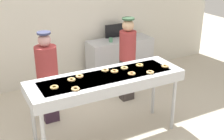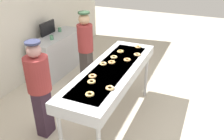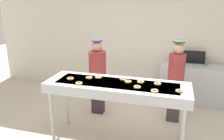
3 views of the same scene
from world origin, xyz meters
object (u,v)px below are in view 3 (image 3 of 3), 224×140
(glazed_donut_4, at_px, (158,84))
(glazed_donut_6, at_px, (89,78))
(fryer_conveyor, at_px, (117,88))
(prep_counter, at_px, (192,84))
(glazed_donut_2, at_px, (98,77))
(glazed_donut_9, at_px, (123,79))
(glazed_donut_8, at_px, (128,82))
(worker_baker, at_px, (98,73))
(worker_assistant, at_px, (176,78))
(menu_display, at_px, (194,57))
(glazed_donut_5, at_px, (70,78))
(glazed_donut_7, at_px, (141,82))
(paper_cup_0, at_px, (207,64))
(glazed_donut_10, at_px, (137,87))
(glazed_donut_1, at_px, (179,91))
(glazed_donut_3, at_px, (155,91))
(glazed_donut_0, at_px, (79,83))
(paper_cup_1, at_px, (182,64))

(glazed_donut_4, height_order, glazed_donut_6, same)
(fryer_conveyor, bearing_deg, prep_counter, 56.19)
(glazed_donut_2, bearing_deg, prep_counter, 47.26)
(glazed_donut_4, bearing_deg, glazed_donut_9, 173.29)
(glazed_donut_4, relative_size, glazed_donut_6, 1.00)
(glazed_donut_4, height_order, glazed_donut_8, same)
(worker_baker, distance_m, worker_assistant, 1.53)
(fryer_conveyor, distance_m, menu_display, 2.47)
(glazed_donut_2, distance_m, glazed_donut_5, 0.46)
(glazed_donut_4, distance_m, glazed_donut_7, 0.27)
(worker_baker, bearing_deg, paper_cup_0, -152.36)
(glazed_donut_8, height_order, glazed_donut_10, same)
(glazed_donut_5, xyz_separation_m, prep_counter, (2.06, 1.95, -0.61))
(glazed_donut_9, distance_m, glazed_donut_10, 0.41)
(glazed_donut_5, xyz_separation_m, worker_assistant, (1.68, 0.99, -0.17))
(glazed_donut_7, bearing_deg, glazed_donut_4, -2.42)
(prep_counter, height_order, paper_cup_0, paper_cup_0)
(glazed_donut_1, distance_m, glazed_donut_8, 0.80)
(worker_baker, bearing_deg, prep_counter, -150.97)
(fryer_conveyor, bearing_deg, glazed_donut_2, 158.68)
(glazed_donut_3, height_order, prep_counter, glazed_donut_3)
(glazed_donut_8, xyz_separation_m, prep_counter, (1.11, 1.84, -0.61))
(worker_assistant, bearing_deg, glazed_donut_3, 59.48)
(glazed_donut_4, distance_m, worker_assistant, 0.90)
(glazed_donut_0, height_order, glazed_donut_6, same)
(glazed_donut_2, distance_m, worker_assistant, 1.51)
(glazed_donut_0, relative_size, glazed_donut_2, 1.00)
(glazed_donut_6, relative_size, glazed_donut_10, 1.00)
(glazed_donut_8, height_order, prep_counter, glazed_donut_8)
(glazed_donut_1, xyz_separation_m, worker_assistant, (-0.05, 1.06, -0.17))
(fryer_conveyor, xyz_separation_m, glazed_donut_0, (-0.55, -0.21, 0.10))
(glazed_donut_0, xyz_separation_m, glazed_donut_10, (0.90, 0.09, 0.00))
(worker_baker, bearing_deg, glazed_donut_2, 110.64)
(fryer_conveyor, relative_size, glazed_donut_5, 20.29)
(glazed_donut_5, distance_m, paper_cup_0, 3.09)
(glazed_donut_2, distance_m, glazed_donut_6, 0.15)
(glazed_donut_10, bearing_deg, menu_display, 67.41)
(glazed_donut_10, bearing_deg, glazed_donut_3, -17.35)
(prep_counter, relative_size, paper_cup_0, 15.40)
(glazed_donut_7, bearing_deg, glazed_donut_9, 169.55)
(paper_cup_1, relative_size, menu_display, 0.19)
(menu_display, bearing_deg, worker_assistant, -107.79)
(glazed_donut_1, bearing_deg, worker_baker, 148.05)
(glazed_donut_7, bearing_deg, paper_cup_0, 57.59)
(glazed_donut_6, relative_size, glazed_donut_7, 1.00)
(glazed_donut_5, bearing_deg, glazed_donut_6, 23.46)
(glazed_donut_9, height_order, glazed_donut_10, same)
(glazed_donut_9, xyz_separation_m, worker_assistant, (0.84, 0.78, -0.17))
(worker_baker, xyz_separation_m, paper_cup_0, (2.17, 1.12, 0.06))
(glazed_donut_4, distance_m, paper_cup_1, 1.78)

